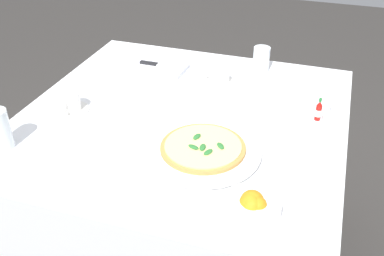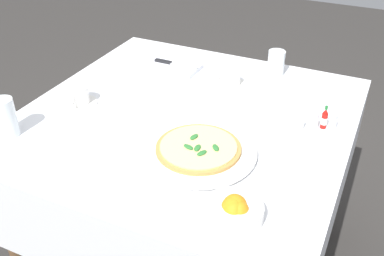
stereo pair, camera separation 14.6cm
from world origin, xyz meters
TOP-DOWN VIEW (x-y plane):
  - dining_table at (0.00, 0.00)m, footprint 1.11×1.11m
  - pizza_plate at (0.14, -0.20)m, footprint 0.36×0.36m
  - pizza at (0.14, -0.20)m, footprint 0.26×0.26m
  - coffee_cup_near_right at (-0.39, -0.10)m, footprint 0.13×0.13m
  - coffee_cup_right_edge at (0.06, 0.27)m, footprint 0.13×0.13m
  - water_glass_left_edge at (0.19, 0.45)m, footprint 0.07×0.07m
  - water_glass_back_corner at (-0.47, -0.36)m, footprint 0.07×0.07m
  - napkin_folded at (-0.21, 0.31)m, footprint 0.23×0.14m
  - dinner_knife at (-0.21, 0.31)m, footprint 0.20×0.02m
  - citrus_bowl at (0.33, -0.41)m, footprint 0.15×0.15m
  - hot_sauce_bottle at (0.45, 0.12)m, footprint 0.02×0.02m
  - salt_shaker at (0.48, 0.13)m, footprint 0.03×0.03m
  - pepper_shaker at (0.42, 0.11)m, footprint 0.03×0.03m
  - menu_card at (0.37, 0.03)m, footprint 0.05×0.08m

SIDE VIEW (x-z plane):
  - dining_table at x=0.00m, z-range 0.24..0.97m
  - napkin_folded at x=-0.21m, z-range 0.73..0.75m
  - pizza_plate at x=0.14m, z-range 0.74..0.75m
  - dinner_knife at x=-0.21m, z-range 0.75..0.76m
  - pizza at x=0.14m, z-range 0.75..0.77m
  - salt_shaker at x=0.48m, z-range 0.73..0.79m
  - pepper_shaker at x=0.42m, z-range 0.73..0.79m
  - coffee_cup_right_edge at x=0.06m, z-range 0.73..0.79m
  - citrus_bowl at x=0.33m, z-range 0.73..0.80m
  - menu_card at x=0.37m, z-range 0.73..0.79m
  - coffee_cup_near_right at x=-0.39m, z-range 0.73..0.80m
  - hot_sauce_bottle at x=0.45m, z-range 0.73..0.81m
  - water_glass_left_edge at x=0.19m, z-range 0.73..0.83m
  - water_glass_back_corner at x=-0.47m, z-range 0.72..0.85m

